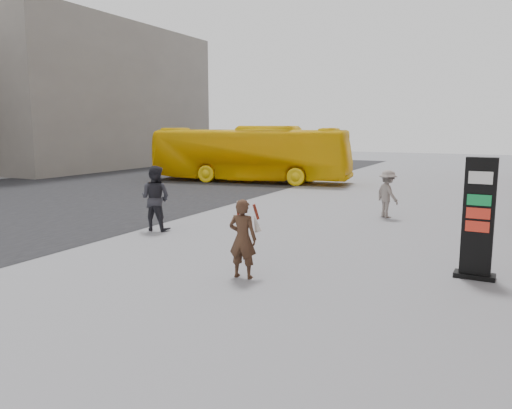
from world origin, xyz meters
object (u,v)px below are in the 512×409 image
at_px(info_pylon, 478,219).
at_px(pedestrian_a, 155,198).
at_px(pedestrian_b, 388,194).
at_px(woman, 243,238).
at_px(bus, 250,154).

height_order(info_pylon, pedestrian_a, info_pylon).
bearing_deg(pedestrian_a, info_pylon, 168.40).
xyz_separation_m(info_pylon, pedestrian_b, (-2.94, 5.80, -0.40)).
bearing_deg(pedestrian_b, info_pylon, 160.46).
bearing_deg(info_pylon, woman, -151.79).
height_order(info_pylon, bus, bus).
relative_size(bus, pedestrian_b, 6.92).
bearing_deg(woman, pedestrian_a, -38.07).
bearing_deg(woman, info_pylon, -158.19).
bearing_deg(pedestrian_b, woman, 125.78).
distance_m(info_pylon, pedestrian_b, 6.51).
bearing_deg(info_pylon, pedestrian_b, 118.68).
relative_size(woman, pedestrian_a, 0.84).
distance_m(pedestrian_a, pedestrian_b, 7.30).
distance_m(woman, bus, 17.09).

